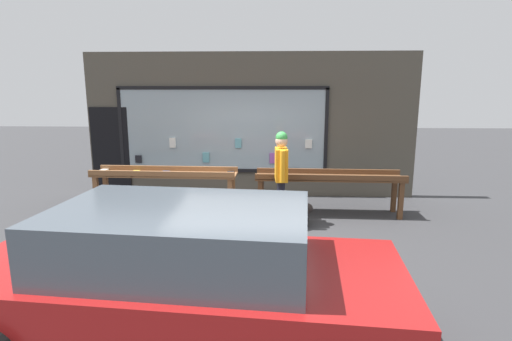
# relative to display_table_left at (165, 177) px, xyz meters

# --- Properties ---
(ground_plane) EXTENTS (40.00, 40.00, 0.00)m
(ground_plane) POSITION_rel_display_table_left_xyz_m (1.68, -0.94, -0.74)
(ground_plane) COLOR #38383A
(shopfront_facade) EXTENTS (7.65, 0.29, 3.35)m
(shopfront_facade) POSITION_rel_display_table_left_xyz_m (1.59, 1.45, 0.91)
(shopfront_facade) COLOR #4C473D
(shopfront_facade) RESTS_ON ground_plane
(display_table_left) EXTENTS (2.96, 0.69, 0.92)m
(display_table_left) POSITION_rel_display_table_left_xyz_m (0.00, 0.00, 0.00)
(display_table_left) COLOR brown
(display_table_left) RESTS_ON ground_plane
(display_table_right) EXTENTS (2.96, 0.73, 0.88)m
(display_table_right) POSITION_rel_display_table_left_xyz_m (3.35, -0.00, -0.03)
(display_table_right) COLOR brown
(display_table_right) RESTS_ON ground_plane
(person_browsing) EXTENTS (0.24, 0.68, 1.75)m
(person_browsing) POSITION_rel_display_table_left_xyz_m (2.37, -0.65, 0.29)
(person_browsing) COLOR black
(person_browsing) RESTS_ON ground_plane
(small_dog) EXTENTS (0.42, 0.57, 0.40)m
(small_dog) POSITION_rel_display_table_left_xyz_m (2.78, -0.83, -0.48)
(small_dog) COLOR black
(small_dog) RESTS_ON ground_plane
(parked_car) EXTENTS (4.41, 2.20, 1.41)m
(parked_car) POSITION_rel_display_table_left_xyz_m (1.35, -4.32, -0.00)
(parked_car) COLOR #A51919
(parked_car) RESTS_ON ground_plane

